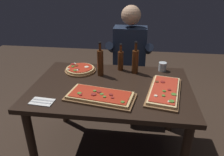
{
  "coord_description": "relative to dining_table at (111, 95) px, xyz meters",
  "views": [
    {
      "loc": [
        0.23,
        -1.7,
        1.64
      ],
      "look_at": [
        0.0,
        0.05,
        0.79
      ],
      "focal_mm": 34.94,
      "sensor_mm": 36.0,
      "label": 1
    }
  ],
  "objects": [
    {
      "name": "wine_bottle_dark",
      "position": [
        0.2,
        0.31,
        0.22
      ],
      "size": [
        0.06,
        0.06,
        0.32
      ],
      "color": "#47230F",
      "rests_on": "dining_table"
    },
    {
      "name": "napkin_cutlery_set",
      "position": [
        -0.49,
        -0.35,
        0.1
      ],
      "size": [
        0.19,
        0.12,
        0.01
      ],
      "color": "white",
      "rests_on": "dining_table"
    },
    {
      "name": "ground_plane",
      "position": [
        0.0,
        0.0,
        -0.64
      ],
      "size": [
        6.4,
        6.4,
        0.0
      ],
      "primitive_type": "plane",
      "color": "#38281E"
    },
    {
      "name": "diner_chair",
      "position": [
        0.12,
        0.86,
        -0.16
      ],
      "size": [
        0.44,
        0.44,
        0.87
      ],
      "color": "black",
      "rests_on": "ground_plane"
    },
    {
      "name": "pizza_rectangular_left",
      "position": [
        0.46,
        -0.08,
        0.11
      ],
      "size": [
        0.35,
        0.59,
        0.05
      ],
      "color": "brown",
      "rests_on": "dining_table"
    },
    {
      "name": "seated_diner",
      "position": [
        0.12,
        0.74,
        0.1
      ],
      "size": [
        0.53,
        0.41,
        1.33
      ],
      "color": "#23232D",
      "rests_on": "ground_plane"
    },
    {
      "name": "dining_table",
      "position": [
        0.0,
        0.0,
        0.0
      ],
      "size": [
        1.4,
        0.96,
        0.74
      ],
      "color": "black",
      "rests_on": "ground_plane"
    },
    {
      "name": "pizza_round_far",
      "position": [
        -0.36,
        0.27,
        0.12
      ],
      "size": [
        0.31,
        0.31,
        0.05
      ],
      "color": "brown",
      "rests_on": "dining_table"
    },
    {
      "name": "pizza_rectangular_front",
      "position": [
        -0.06,
        -0.23,
        0.12
      ],
      "size": [
        0.58,
        0.35,
        0.05
      ],
      "color": "brown",
      "rests_on": "dining_table"
    },
    {
      "name": "oil_bottle_amber",
      "position": [
        0.05,
        0.36,
        0.2
      ],
      "size": [
        0.06,
        0.06,
        0.27
      ],
      "color": "#47230F",
      "rests_on": "dining_table"
    },
    {
      "name": "tumbler_near_camera",
      "position": [
        0.47,
        0.39,
        0.13
      ],
      "size": [
        0.08,
        0.08,
        0.09
      ],
      "color": "silver",
      "rests_on": "dining_table"
    },
    {
      "name": "vinegar_bottle_green",
      "position": [
        -0.13,
        0.2,
        0.23
      ],
      "size": [
        0.06,
        0.06,
        0.33
      ],
      "color": "#47230F",
      "rests_on": "dining_table"
    }
  ]
}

